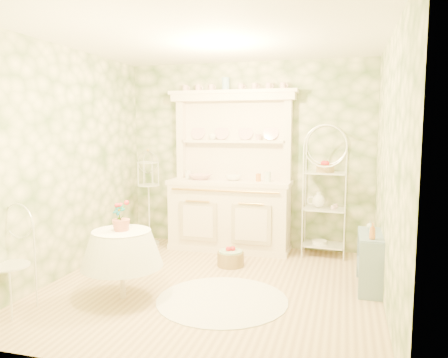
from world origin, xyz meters
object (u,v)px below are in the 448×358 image
(kitchen_dresser, at_px, (230,171))
(bakers_rack, at_px, (325,192))
(cafe_chair, at_px, (8,264))
(floor_basket, at_px, (231,257))
(round_table, at_px, (122,264))
(birdcage_stand, at_px, (149,200))
(side_shelf, at_px, (370,262))

(kitchen_dresser, height_order, bakers_rack, kitchen_dresser)
(cafe_chair, xyz_separation_m, floor_basket, (1.69, 1.91, -0.34))
(round_table, bearing_deg, birdcage_stand, 107.72)
(round_table, distance_m, floor_basket, 1.57)
(round_table, bearing_deg, side_shelf, 21.56)
(side_shelf, bearing_deg, floor_basket, 160.67)
(bakers_rack, xyz_separation_m, cafe_chair, (-2.81, -2.72, -0.41))
(side_shelf, xyz_separation_m, floor_basket, (-1.67, 0.35, -0.17))
(kitchen_dresser, bearing_deg, side_shelf, -30.41)
(bakers_rack, xyz_separation_m, side_shelf, (0.55, -1.16, -0.58))
(bakers_rack, relative_size, floor_basket, 4.65)
(kitchen_dresser, bearing_deg, floor_basket, -74.28)
(side_shelf, xyz_separation_m, birdcage_stand, (-3.10, 1.00, 0.39))
(kitchen_dresser, height_order, round_table, kitchen_dresser)
(bakers_rack, relative_size, birdcage_stand, 1.28)
(kitchen_dresser, xyz_separation_m, round_table, (-0.59, -2.08, -0.78))
(cafe_chair, bearing_deg, floor_basket, 53.77)
(side_shelf, height_order, birdcage_stand, birdcage_stand)
(bakers_rack, bearing_deg, cafe_chair, -131.29)
(round_table, relative_size, birdcage_stand, 0.53)
(kitchen_dresser, distance_m, side_shelf, 2.34)
(floor_basket, bearing_deg, birdcage_stand, 155.53)
(bakers_rack, height_order, side_shelf, bakers_rack)
(side_shelf, distance_m, floor_basket, 1.71)
(floor_basket, bearing_deg, kitchen_dresser, 105.72)
(bakers_rack, bearing_deg, round_table, -127.37)
(kitchen_dresser, bearing_deg, cafe_chair, -119.02)
(cafe_chair, relative_size, floor_basket, 2.47)
(bakers_rack, bearing_deg, kitchen_dresser, -173.02)
(round_table, height_order, birdcage_stand, birdcage_stand)
(kitchen_dresser, relative_size, side_shelf, 3.32)
(kitchen_dresser, bearing_deg, round_table, -105.88)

